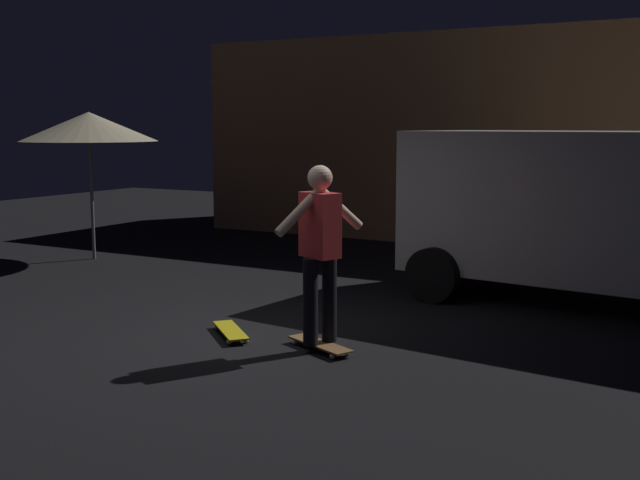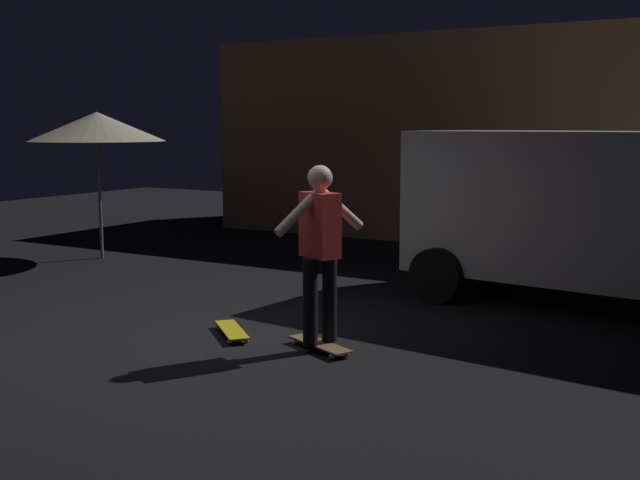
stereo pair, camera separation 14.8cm
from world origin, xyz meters
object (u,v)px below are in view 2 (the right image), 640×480
Objects in this scene: patio_umbrella at (97,127)px; skateboard_spare at (232,330)px; parked_van at (617,208)px; skateboard_ridden at (320,345)px; skater at (320,241)px.

skateboard_spare is at bearing -30.82° from patio_umbrella.
parked_van is 6.02× the size of skateboard_ridden.
skater is at bearing -178.21° from skateboard_ridden.
skateboard_ridden is (-2.03, -3.25, -1.11)m from parked_van.
skateboard_spare is at bearing -133.27° from parked_van.
skateboard_ridden is (5.64, -2.75, -2.02)m from patio_umbrella.
patio_umbrella is at bearing 154.02° from skater.
parked_van is 7.74m from patio_umbrella.
skateboard_ridden is at bearing -25.98° from patio_umbrella.
skater is at bearing -25.98° from patio_umbrella.
parked_van reaches higher than skater.
skater reaches higher than skateboard_ridden.
patio_umbrella reaches higher than skater.
skateboard_spare is (-3.06, -3.25, -1.11)m from parked_van.
patio_umbrella is 3.21× the size of skateboard_spare.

